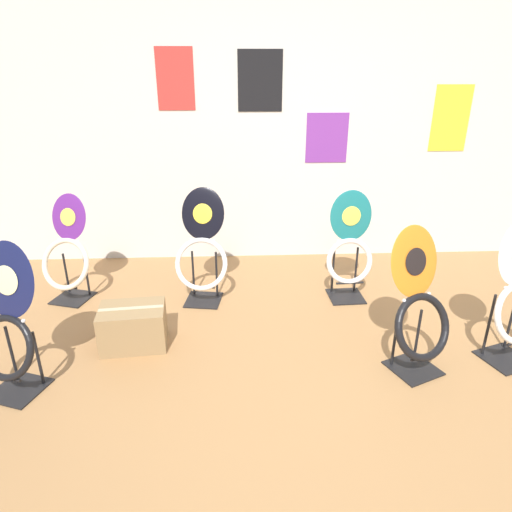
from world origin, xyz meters
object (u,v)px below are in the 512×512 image
at_px(toilet_seat_display_orange_sun, 419,313).
at_px(toilet_seat_display_jazz_black, 202,251).
at_px(toilet_seat_display_purple_note, 67,257).
at_px(storage_box, 133,326).
at_px(toilet_seat_display_navy_moon, 8,331).
at_px(toilet_seat_display_teal_sax, 349,252).

distance_m(toilet_seat_display_orange_sun, toilet_seat_display_jazz_black, 1.69).
height_order(toilet_seat_display_purple_note, toilet_seat_display_jazz_black, toilet_seat_display_jazz_black).
xyz_separation_m(toilet_seat_display_purple_note, toilet_seat_display_jazz_black, (1.08, -0.07, 0.06)).
bearing_deg(toilet_seat_display_jazz_black, storage_box, -124.86).
height_order(toilet_seat_display_orange_sun, storage_box, toilet_seat_display_orange_sun).
xyz_separation_m(toilet_seat_display_navy_moon, toilet_seat_display_orange_sun, (2.41, 0.09, 0.00)).
relative_size(toilet_seat_display_navy_moon, toilet_seat_display_purple_note, 1.06).
xyz_separation_m(toilet_seat_display_orange_sun, toilet_seat_display_purple_note, (-2.46, 1.05, -0.03)).
relative_size(toilet_seat_display_teal_sax, toilet_seat_display_purple_note, 1.05).
bearing_deg(toilet_seat_display_purple_note, toilet_seat_display_jazz_black, -3.67).
relative_size(toilet_seat_display_orange_sun, toilet_seat_display_jazz_black, 1.01).
relative_size(toilet_seat_display_teal_sax, toilet_seat_display_jazz_black, 0.99).
bearing_deg(toilet_seat_display_orange_sun, storage_box, 169.19).
relative_size(toilet_seat_display_orange_sun, storage_box, 1.99).
distance_m(toilet_seat_display_navy_moon, storage_box, 0.78).
distance_m(toilet_seat_display_navy_moon, toilet_seat_display_purple_note, 1.14).
bearing_deg(toilet_seat_display_navy_moon, toilet_seat_display_orange_sun, 2.12).
relative_size(toilet_seat_display_orange_sun, toilet_seat_display_teal_sax, 1.02).
height_order(toilet_seat_display_orange_sun, toilet_seat_display_purple_note, toilet_seat_display_orange_sun).
bearing_deg(toilet_seat_display_orange_sun, toilet_seat_display_navy_moon, -177.88).
xyz_separation_m(toilet_seat_display_navy_moon, toilet_seat_display_purple_note, (-0.05, 1.14, -0.03)).
bearing_deg(toilet_seat_display_jazz_black, toilet_seat_display_orange_sun, -35.51).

